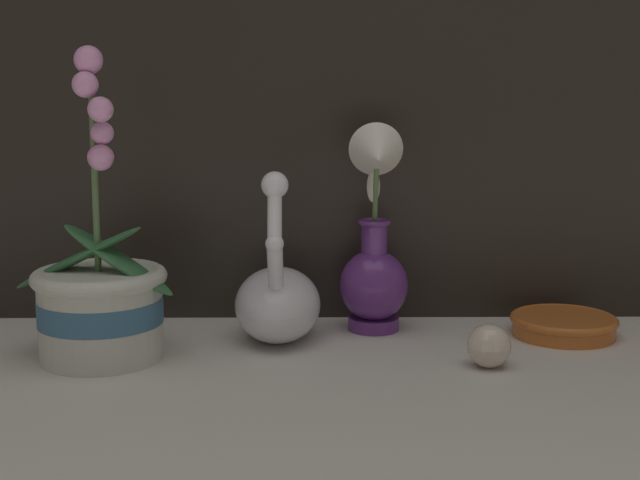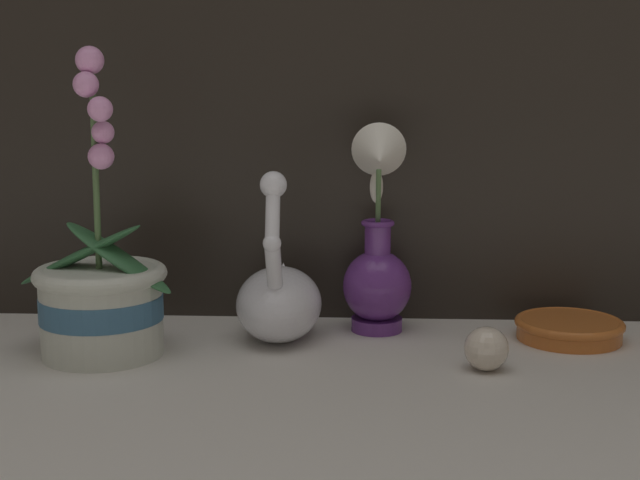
{
  "view_description": "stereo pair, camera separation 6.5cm",
  "coord_description": "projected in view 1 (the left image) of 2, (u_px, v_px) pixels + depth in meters",
  "views": [
    {
      "loc": [
        -0.04,
        -0.98,
        0.34
      ],
      "look_at": [
        -0.03,
        0.14,
        0.14
      ],
      "focal_mm": 50.0,
      "sensor_mm": 36.0,
      "label": 1
    },
    {
      "loc": [
        0.02,
        -0.98,
        0.34
      ],
      "look_at": [
        -0.03,
        0.14,
        0.14
      ],
      "focal_mm": 50.0,
      "sensor_mm": 36.0,
      "label": 2
    }
  ],
  "objects": [
    {
      "name": "ground_plane",
      "position": [
        350.0,
        381.0,
        1.03
      ],
      "size": [
        2.8,
        2.8,
        0.0
      ],
      "primitive_type": "plane",
      "color": "beige"
    },
    {
      "name": "orchid_potted_plant",
      "position": [
        100.0,
        299.0,
        1.1
      ],
      "size": [
        0.22,
        0.17,
        0.38
      ],
      "color": "beige",
      "rests_on": "ground_plane"
    },
    {
      "name": "swan_figurine",
      "position": [
        278.0,
        299.0,
        1.18
      ],
      "size": [
        0.11,
        0.19,
        0.23
      ],
      "color": "white",
      "rests_on": "ground_plane"
    },
    {
      "name": "blue_vase",
      "position": [
        375.0,
        256.0,
        1.22
      ],
      "size": [
        0.09,
        0.12,
        0.29
      ],
      "color": "#602D7F",
      "rests_on": "ground_plane"
    },
    {
      "name": "glass_sphere",
      "position": [
        489.0,
        346.0,
        1.07
      ],
      "size": [
        0.05,
        0.05,
        0.05
      ],
      "color": "beige",
      "rests_on": "ground_plane"
    },
    {
      "name": "amber_dish",
      "position": [
        564.0,
        324.0,
        1.21
      ],
      "size": [
        0.14,
        0.14,
        0.03
      ],
      "color": "#C66628",
      "rests_on": "ground_plane"
    }
  ]
}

